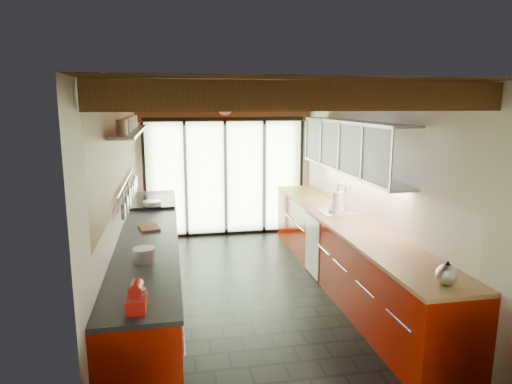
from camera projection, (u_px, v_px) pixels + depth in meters
ground at (252, 292)px, 5.97m from camera, size 5.50×5.50×0.00m
room_shell at (251, 167)px, 5.65m from camera, size 5.50×5.50×5.50m
ceiling_beams at (246, 100)px, 5.86m from camera, size 3.14×5.06×4.90m
glass_door at (225, 146)px, 8.25m from camera, size 2.95×0.10×2.90m
left_counter at (151, 265)px, 5.65m from camera, size 0.68×5.00×0.92m
range_stove at (154, 232)px, 7.05m from camera, size 0.66×0.90×0.97m
right_counter at (345, 252)px, 6.12m from camera, size 0.68×5.00×0.92m
sink_assembly at (337, 209)px, 6.41m from camera, size 0.45×0.52×0.43m
upper_cabinets_right at (351, 147)px, 6.17m from camera, size 0.34×3.00×3.00m
left_wall_fixtures at (130, 156)px, 5.64m from camera, size 0.28×2.60×0.96m
stand_mixer at (137, 298)px, 3.38m from camera, size 0.15×0.26×0.23m
pot_large at (144, 255)px, 4.40m from camera, size 0.25×0.25×0.14m
pot_small at (152, 205)px, 6.65m from camera, size 0.36×0.36×0.10m
cutting_board at (149, 228)px, 5.56m from camera, size 0.28×0.35×0.03m
kettle at (447, 274)px, 3.84m from camera, size 0.21×0.24×0.22m
paper_towel at (337, 203)px, 6.32m from camera, size 0.16×0.16×0.36m
soap_bottle at (336, 206)px, 6.38m from camera, size 0.11×0.11×0.18m
bowl at (336, 210)px, 6.40m from camera, size 0.24×0.24×0.05m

